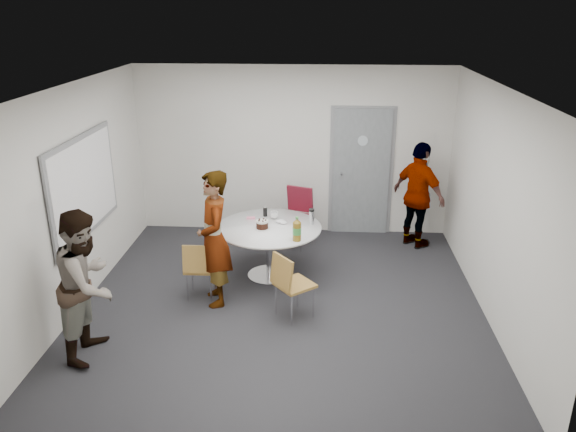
# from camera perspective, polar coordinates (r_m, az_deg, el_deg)

# --- Properties ---
(floor) EXTENTS (5.00, 5.00, 0.00)m
(floor) POSITION_cam_1_polar(r_m,az_deg,el_deg) (7.21, -0.65, -8.84)
(floor) COLOR #242428
(floor) RESTS_ON ground
(ceiling) EXTENTS (5.00, 5.00, 0.00)m
(ceiling) POSITION_cam_1_polar(r_m,az_deg,el_deg) (6.32, -0.75, 12.95)
(ceiling) COLOR silver
(ceiling) RESTS_ON wall_back
(wall_back) EXTENTS (5.00, 0.00, 5.00)m
(wall_back) POSITION_cam_1_polar(r_m,az_deg,el_deg) (9.03, 0.50, 6.61)
(wall_back) COLOR silver
(wall_back) RESTS_ON floor
(wall_left) EXTENTS (0.00, 5.00, 5.00)m
(wall_left) POSITION_cam_1_polar(r_m,az_deg,el_deg) (7.26, -20.77, 1.66)
(wall_left) COLOR silver
(wall_left) RESTS_ON floor
(wall_right) EXTENTS (0.00, 5.00, 5.00)m
(wall_right) POSITION_cam_1_polar(r_m,az_deg,el_deg) (6.93, 20.40, 0.81)
(wall_right) COLOR silver
(wall_right) RESTS_ON floor
(wall_front) EXTENTS (5.00, 0.00, 5.00)m
(wall_front) POSITION_cam_1_polar(r_m,az_deg,el_deg) (4.38, -3.18, -9.61)
(wall_front) COLOR silver
(wall_front) RESTS_ON floor
(door) EXTENTS (1.02, 0.17, 2.12)m
(door) POSITION_cam_1_polar(r_m,az_deg,el_deg) (9.11, 7.43, 4.44)
(door) COLOR slate
(door) RESTS_ON wall_back
(whiteboard) EXTENTS (0.04, 1.90, 1.25)m
(whiteboard) POSITION_cam_1_polar(r_m,az_deg,el_deg) (7.39, -19.98, 2.90)
(whiteboard) COLOR gray
(whiteboard) RESTS_ON wall_left
(table) EXTENTS (1.42, 1.42, 1.06)m
(table) POSITION_cam_1_polar(r_m,az_deg,el_deg) (7.60, -1.75, -1.81)
(table) COLOR white
(table) RESTS_ON floor
(chair_near_left) EXTENTS (0.38, 0.41, 0.78)m
(chair_near_left) POSITION_cam_1_polar(r_m,az_deg,el_deg) (7.19, -9.03, -4.98)
(chair_near_left) COLOR olive
(chair_near_left) RESTS_ON floor
(chair_near_right) EXTENTS (0.58, 0.58, 0.84)m
(chair_near_right) POSITION_cam_1_polar(r_m,az_deg,el_deg) (6.65, 0.10, -6.56)
(chair_near_right) COLOR olive
(chair_near_right) RESTS_ON floor
(chair_far) EXTENTS (0.57, 0.59, 0.92)m
(chair_far) POSITION_cam_1_polar(r_m,az_deg,el_deg) (8.69, 0.93, 0.58)
(chair_far) COLOR maroon
(chair_far) RESTS_ON floor
(person_main) EXTENTS (0.58, 0.72, 1.72)m
(person_main) POSITION_cam_1_polar(r_m,az_deg,el_deg) (6.94, -7.51, -2.33)
(person_main) COLOR #A5C6EA
(person_main) RESTS_ON floor
(person_left) EXTENTS (0.65, 0.82, 1.64)m
(person_left) POSITION_cam_1_polar(r_m,az_deg,el_deg) (6.26, -19.72, -6.51)
(person_left) COLOR white
(person_left) RESTS_ON floor
(person_right) EXTENTS (0.92, 1.00, 1.65)m
(person_right) POSITION_cam_1_polar(r_m,az_deg,el_deg) (8.77, 13.13, 2.03)
(person_right) COLOR black
(person_right) RESTS_ON floor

